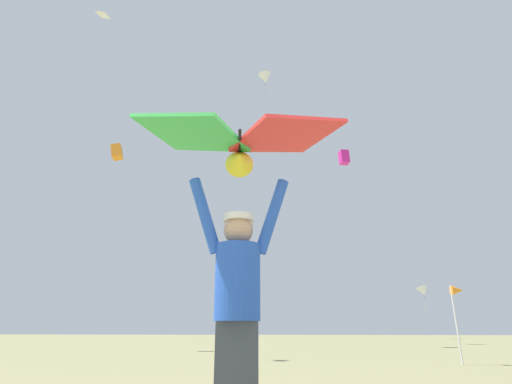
% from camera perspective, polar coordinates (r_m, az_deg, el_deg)
% --- Properties ---
extents(kite_flyer_person, '(0.81, 0.39, 1.92)m').
position_cam_1_polar(kite_flyer_person, '(3.02, -2.72, -15.87)').
color(kite_flyer_person, '#424751').
rests_on(kite_flyer_person, ground).
extents(held_stunt_kite, '(1.72, 1.02, 0.40)m').
position_cam_1_polar(held_stunt_kite, '(3.29, -2.36, 7.28)').
color(held_stunt_kite, black).
extents(distant_kite_white_high_right, '(0.61, 0.62, 0.22)m').
position_cam_1_polar(distant_kite_white_high_right, '(17.44, -21.19, 22.79)').
color(distant_kite_white_high_right, white).
extents(distant_kite_magenta_mid_left, '(0.70, 0.70, 0.92)m').
position_cam_1_polar(distant_kite_magenta_mid_left, '(26.69, 12.59, 4.89)').
color(distant_kite_magenta_mid_left, '#DB2393').
extents(distant_kite_white_mid_right, '(1.17, 1.15, 2.40)m').
position_cam_1_polar(distant_kite_white_mid_right, '(39.34, 23.00, -13.03)').
color(distant_kite_white_mid_right, white).
extents(distant_kite_white_overhead_distant, '(0.94, 0.92, 1.77)m').
position_cam_1_polar(distant_kite_white_overhead_distant, '(24.59, 1.35, 16.07)').
color(distant_kite_white_overhead_distant, white).
extents(distant_kite_orange_high_left, '(0.62, 0.54, 0.79)m').
position_cam_1_polar(distant_kite_orange_high_left, '(19.03, -19.43, 5.47)').
color(distant_kite_orange_high_left, orange).
extents(marker_flag, '(0.30, 0.24, 1.78)m').
position_cam_1_polar(marker_flag, '(10.95, 27.01, -13.12)').
color(marker_flag, silver).
rests_on(marker_flag, ground).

